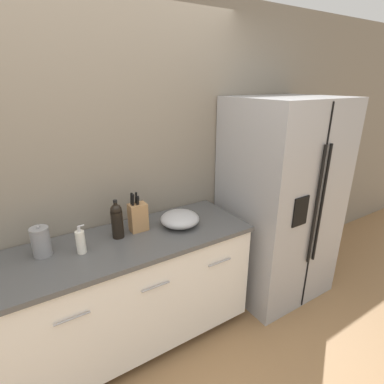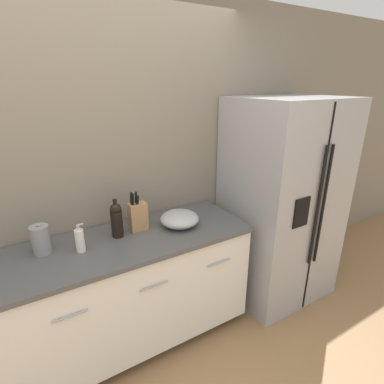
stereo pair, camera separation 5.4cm
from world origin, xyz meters
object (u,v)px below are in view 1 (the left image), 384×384
(steel_canister, at_px, (41,242))
(mixing_bowl, at_px, (180,219))
(knife_block, at_px, (138,216))
(soap_dispenser, at_px, (81,242))
(wine_bottle, at_px, (117,220))
(refrigerator, at_px, (279,201))

(steel_canister, height_order, mixing_bowl, steel_canister)
(knife_block, xyz_separation_m, soap_dispenser, (-0.44, -0.10, -0.03))
(wine_bottle, bearing_deg, knife_block, 7.63)
(mixing_bowl, bearing_deg, wine_bottle, 170.59)
(steel_canister, xyz_separation_m, mixing_bowl, (0.95, -0.11, -0.04))
(wine_bottle, bearing_deg, steel_canister, 176.52)
(soap_dispenser, bearing_deg, steel_canister, 154.13)
(wine_bottle, distance_m, mixing_bowl, 0.48)
(refrigerator, xyz_separation_m, steel_canister, (-1.98, 0.18, 0.09))
(soap_dispenser, height_order, steel_canister, steel_canister)
(mixing_bowl, bearing_deg, refrigerator, -3.90)
(refrigerator, bearing_deg, mixing_bowl, 176.10)
(refrigerator, height_order, wine_bottle, refrigerator)
(wine_bottle, bearing_deg, soap_dispenser, -164.38)
(refrigerator, bearing_deg, steel_canister, 174.90)
(refrigerator, relative_size, steel_canister, 8.89)
(steel_canister, bearing_deg, refrigerator, -5.10)
(refrigerator, height_order, knife_block, refrigerator)
(steel_canister, bearing_deg, knife_block, -0.66)
(refrigerator, distance_m, soap_dispenser, 1.76)
(steel_canister, bearing_deg, mixing_bowl, -6.39)
(knife_block, height_order, steel_canister, knife_block)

